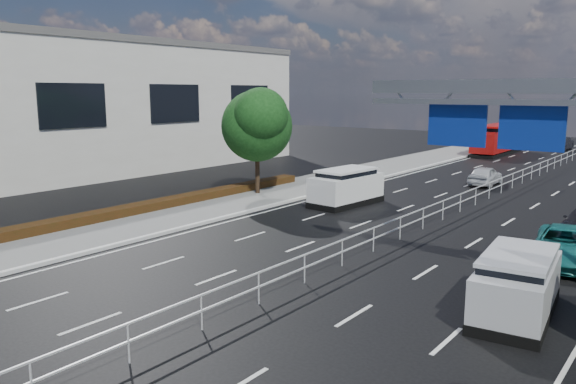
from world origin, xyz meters
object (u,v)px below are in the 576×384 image
Objects in this scene: near_car_dark at (561,143)px; parked_car_teal at (565,246)px; red_bus at (497,139)px; silver_minivan at (517,285)px; white_minivan at (346,187)px; near_car_silver at (485,176)px; overhead_gantry at (557,119)px.

near_car_dark reaches higher than parked_car_teal.
silver_minivan is at bearing -72.68° from red_bus.
near_car_silver is (4.07, 11.79, -0.36)m from white_minivan.
parked_car_teal is at bearing 83.60° from silver_minivan.
red_bus is 2.12× the size of parked_car_teal.
white_minivan is at bearing 132.47° from silver_minivan.
near_car_dark is (-9.78, 49.38, -4.84)m from overhead_gantry.
white_minivan is at bearing 153.09° from parked_car_teal.
red_bus is at bearing 97.52° from white_minivan.
parked_car_teal is (12.48, -4.51, -0.35)m from white_minivan.
silver_minivan is at bearing -97.06° from parked_car_teal.
near_car_silver is (-8.65, 20.54, -4.94)m from overhead_gantry.
white_minivan is at bearing 145.45° from overhead_gantry.
near_car_silver is 28.86m from near_car_dark.
parked_car_teal is (-0.24, 4.25, -4.93)m from overhead_gantry.
parked_car_teal is (14.00, -36.73, -0.92)m from red_bus.
parked_car_teal is at bearing 115.34° from near_car_silver.
red_bus is (-14.24, 40.98, -4.01)m from overhead_gantry.
red_bus reaches higher than white_minivan.
silver_minivan is at bearing -36.31° from white_minivan.
overhead_gantry is 6.51m from parked_car_teal.
red_bus is at bearing 101.59° from silver_minivan.
overhead_gantry reaches higher than silver_minivan.
parked_car_teal is (8.41, -16.29, 0.01)m from near_car_silver.
white_minivan is 1.06× the size of silver_minivan.
white_minivan is at bearing 68.99° from near_car_silver.
near_car_dark is at bearing 94.09° from silver_minivan.
silver_minivan is (14.00, -43.12, -0.68)m from red_bus.
red_bus is 2.19× the size of silver_minivan.
near_car_dark is (2.94, 40.62, -0.26)m from white_minivan.
silver_minivan reaches higher than near_car_silver.
red_bus reaches higher than parked_car_teal.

